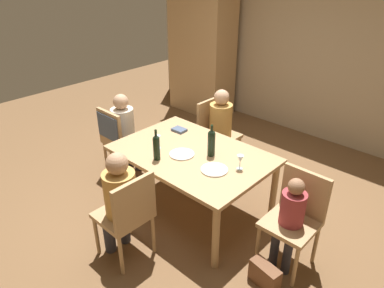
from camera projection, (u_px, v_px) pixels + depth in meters
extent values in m
plane|color=brown|center=(192.00, 208.00, 4.09)|extent=(10.00, 10.00, 0.00)
cube|color=tan|center=(319.00, 49.00, 5.24)|extent=(6.40, 0.12, 2.70)
cube|color=tan|center=(202.00, 54.00, 6.24)|extent=(1.10, 0.56, 2.10)
cube|color=tan|center=(192.00, 154.00, 3.76)|extent=(1.62, 1.11, 0.04)
cylinder|color=tan|center=(116.00, 176.00, 4.06)|extent=(0.07, 0.07, 0.70)
cylinder|color=tan|center=(216.00, 238.00, 3.17)|extent=(0.07, 0.07, 0.70)
cylinder|color=tan|center=(176.00, 146.00, 4.69)|extent=(0.07, 0.07, 0.70)
cylinder|color=tan|center=(274.00, 191.00, 3.79)|extent=(0.07, 0.07, 0.70)
cylinder|color=tan|center=(129.00, 147.00, 4.94)|extent=(0.04, 0.04, 0.44)
cylinder|color=tan|center=(147.00, 156.00, 4.72)|extent=(0.04, 0.04, 0.44)
cylinder|color=tan|center=(106.00, 157.00, 4.70)|extent=(0.04, 0.04, 0.44)
cylinder|color=tan|center=(123.00, 167.00, 4.47)|extent=(0.04, 0.04, 0.44)
cube|color=tan|center=(125.00, 140.00, 4.59)|extent=(0.44, 0.44, 0.04)
cube|color=tan|center=(110.00, 128.00, 4.35)|extent=(0.44, 0.04, 0.44)
cube|color=#4C5B75|center=(110.00, 127.00, 4.34)|extent=(0.40, 0.07, 0.31)
cylinder|color=tan|center=(239.00, 152.00, 4.82)|extent=(0.04, 0.04, 0.44)
cylinder|color=tan|center=(222.00, 162.00, 4.58)|extent=(0.04, 0.04, 0.44)
cylinder|color=tan|center=(217.00, 143.00, 5.05)|extent=(0.04, 0.04, 0.44)
cylinder|color=tan|center=(200.00, 152.00, 4.80)|extent=(0.04, 0.04, 0.44)
cube|color=tan|center=(220.00, 136.00, 4.70)|extent=(0.44, 0.44, 0.04)
cube|color=tan|center=(209.00, 115.00, 4.71)|extent=(0.04, 0.44, 0.44)
cylinder|color=tan|center=(97.00, 235.00, 3.38)|extent=(0.04, 0.04, 0.44)
cylinder|color=tan|center=(129.00, 216.00, 3.62)|extent=(0.04, 0.04, 0.44)
cylinder|color=tan|center=(121.00, 256.00, 3.15)|extent=(0.04, 0.04, 0.44)
cylinder|color=tan|center=(153.00, 234.00, 3.39)|extent=(0.04, 0.04, 0.44)
cube|color=tan|center=(123.00, 215.00, 3.27)|extent=(0.44, 0.44, 0.04)
cube|color=tan|center=(135.00, 203.00, 3.04)|extent=(0.04, 0.44, 0.44)
cylinder|color=tan|center=(295.00, 267.00, 3.03)|extent=(0.04, 0.04, 0.44)
cylinder|color=tan|center=(258.00, 245.00, 3.26)|extent=(0.04, 0.04, 0.44)
cylinder|color=tan|center=(316.00, 244.00, 3.28)|extent=(0.04, 0.04, 0.44)
cylinder|color=tan|center=(279.00, 225.00, 3.51)|extent=(0.04, 0.04, 0.44)
cube|color=tan|center=(290.00, 224.00, 3.16)|extent=(0.44, 0.44, 0.04)
cube|color=tan|center=(305.00, 192.00, 3.17)|extent=(0.44, 0.04, 0.44)
cylinder|color=#33333D|center=(130.00, 150.00, 4.84)|extent=(0.10, 0.10, 0.46)
cylinder|color=#33333D|center=(138.00, 154.00, 4.74)|extent=(0.10, 0.10, 0.46)
cylinder|color=beige|center=(123.00, 125.00, 4.49)|extent=(0.28, 0.28, 0.44)
sphere|color=tan|center=(121.00, 102.00, 4.35)|extent=(0.19, 0.19, 0.19)
cylinder|color=#33333D|center=(231.00, 152.00, 4.78)|extent=(0.11, 0.11, 0.46)
cylinder|color=#33333D|center=(223.00, 157.00, 4.67)|extent=(0.11, 0.11, 0.46)
cylinder|color=tan|center=(221.00, 121.00, 4.60)|extent=(0.29, 0.29, 0.45)
sphere|color=tan|center=(222.00, 97.00, 4.45)|extent=(0.19, 0.19, 0.19)
cylinder|color=#33333D|center=(109.00, 232.00, 3.41)|extent=(0.11, 0.11, 0.46)
cylinder|color=#33333D|center=(124.00, 223.00, 3.52)|extent=(0.11, 0.11, 0.46)
cylinder|color=tan|center=(120.00, 195.00, 3.17)|extent=(0.29, 0.29, 0.45)
sphere|color=tan|center=(117.00, 164.00, 3.02)|extent=(0.20, 0.20, 0.20)
cylinder|color=#33333D|center=(288.00, 253.00, 3.16)|extent=(0.08, 0.08, 0.46)
cylinder|color=#33333D|center=(275.00, 246.00, 3.24)|extent=(0.08, 0.08, 0.46)
cylinder|color=#9E383D|center=(293.00, 209.00, 3.08)|extent=(0.22, 0.22, 0.33)
sphere|color=#996B4C|center=(296.00, 187.00, 2.97)|extent=(0.14, 0.14, 0.14)
cylinder|color=black|center=(211.00, 145.00, 3.64)|extent=(0.08, 0.08, 0.23)
sphere|color=black|center=(212.00, 134.00, 3.58)|extent=(0.08, 0.08, 0.08)
cylinder|color=black|center=(212.00, 129.00, 3.55)|extent=(0.03, 0.03, 0.09)
cylinder|color=black|center=(157.00, 150.00, 3.57)|extent=(0.07, 0.07, 0.22)
sphere|color=black|center=(156.00, 139.00, 3.52)|extent=(0.07, 0.07, 0.07)
cylinder|color=black|center=(156.00, 134.00, 3.49)|extent=(0.03, 0.03, 0.09)
cylinder|color=silver|center=(158.00, 148.00, 3.83)|extent=(0.06, 0.06, 0.00)
cylinder|color=silver|center=(158.00, 145.00, 3.81)|extent=(0.01, 0.01, 0.07)
cone|color=silver|center=(158.00, 139.00, 3.78)|extent=(0.07, 0.07, 0.07)
cylinder|color=silver|center=(240.00, 169.00, 3.46)|extent=(0.06, 0.06, 0.00)
cylinder|color=silver|center=(240.00, 165.00, 3.44)|extent=(0.01, 0.01, 0.07)
cone|color=silver|center=(240.00, 159.00, 3.41)|extent=(0.07, 0.07, 0.07)
cylinder|color=silver|center=(214.00, 170.00, 3.43)|extent=(0.27, 0.27, 0.01)
cylinder|color=silver|center=(182.00, 154.00, 3.70)|extent=(0.26, 0.26, 0.01)
cube|color=#4C5B75|center=(179.00, 130.00, 4.20)|extent=(0.17, 0.13, 0.03)
cube|color=brown|center=(265.00, 275.00, 3.10)|extent=(0.30, 0.17, 0.22)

